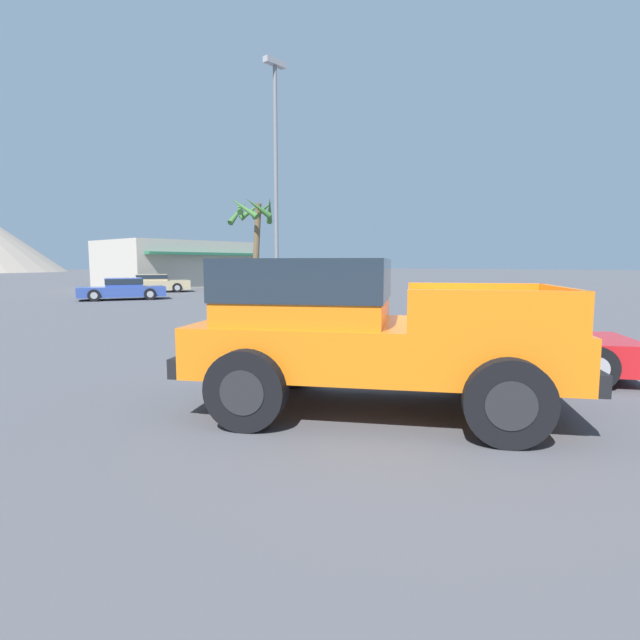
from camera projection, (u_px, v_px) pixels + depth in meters
ground_plane at (375, 399)px, 7.04m from camera, size 320.00×320.00×0.00m
orange_pickup_truck at (352, 325)px, 6.46m from camera, size 4.19×5.18×1.97m
red_convertible_car at (495, 349)px, 8.59m from camera, size 3.67×4.60×1.06m
parked_car_tan at (153, 283)px, 33.14m from camera, size 4.93×3.67×1.19m
parked_car_blue at (122, 289)px, 26.31m from camera, size 4.64×3.34×1.14m
street_lamp_post at (276, 168)px, 17.67m from camera, size 0.90×0.24×8.94m
palm_tree_tall at (253, 221)px, 29.76m from camera, size 2.91×2.87×5.87m
storefront_building at (178, 264)px, 41.14m from camera, size 11.20×8.20×3.67m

